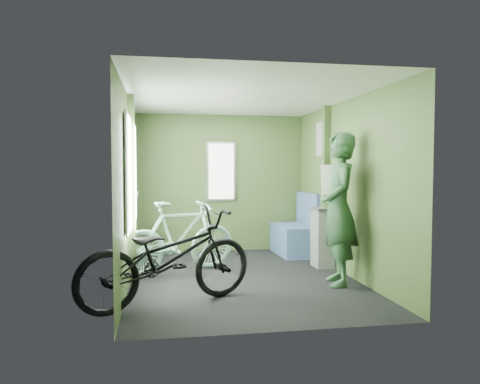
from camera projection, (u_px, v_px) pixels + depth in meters
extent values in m
plane|color=black|center=(241.00, 278.00, 6.00)|extent=(4.00, 4.00, 0.00)
cube|color=silver|center=(241.00, 97.00, 5.88)|extent=(2.80, 4.00, 0.02)
cube|color=#394E24|center=(221.00, 183.00, 7.91)|extent=(2.80, 0.02, 2.30)
cube|color=#394E24|center=(282.00, 199.00, 3.97)|extent=(2.80, 0.02, 2.30)
cube|color=#394E24|center=(128.00, 189.00, 5.70)|extent=(0.02, 4.00, 2.30)
cube|color=#394E24|center=(346.00, 188.00, 6.18)|extent=(0.02, 4.00, 2.30)
cube|color=#394E24|center=(132.00, 189.00, 5.71)|extent=(0.08, 0.12, 2.30)
cube|color=silver|center=(129.00, 174.00, 5.16)|extent=(0.02, 0.56, 1.34)
cube|color=silver|center=(134.00, 172.00, 6.24)|extent=(0.02, 0.56, 1.34)
cube|color=white|center=(130.00, 125.00, 5.13)|extent=(0.00, 0.12, 0.12)
cube|color=white|center=(135.00, 133.00, 6.21)|extent=(0.00, 0.12, 0.12)
cylinder|color=silver|center=(138.00, 193.00, 5.72)|extent=(0.03, 0.40, 0.03)
cube|color=#394E24|center=(326.00, 186.00, 6.76)|extent=(0.10, 0.10, 2.30)
cube|color=white|center=(321.00, 139.00, 7.02)|extent=(0.02, 0.40, 0.50)
cube|color=silver|center=(221.00, 171.00, 7.85)|extent=(0.50, 0.02, 1.00)
imported|color=black|center=(169.00, 306.00, 4.77)|extent=(2.05, 1.45, 1.06)
imported|color=#9FDFC7|center=(179.00, 273.00, 6.26)|extent=(1.76, 1.13, 1.05)
imported|color=#27492C|center=(339.00, 209.00, 5.62)|extent=(0.54, 0.73, 1.84)
cube|color=silver|center=(334.00, 180.00, 5.90)|extent=(0.33, 0.20, 0.38)
cube|color=slate|center=(323.00, 237.00, 6.66)|extent=(0.25, 0.35, 0.84)
cube|color=navy|center=(294.00, 240.00, 7.60)|extent=(0.56, 0.97, 0.48)
cube|color=navy|center=(308.00, 209.00, 7.62)|extent=(0.09, 0.96, 0.53)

